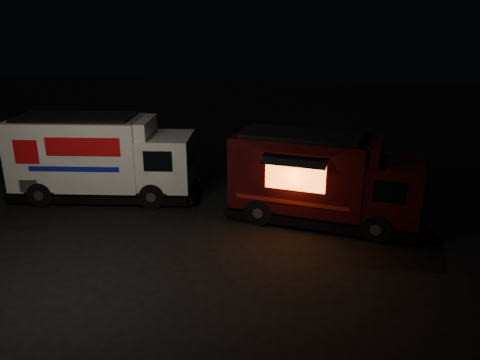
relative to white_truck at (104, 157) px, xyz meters
name	(u,v)px	position (x,y,z in m)	size (l,w,h in m)	color
ground	(185,238)	(3.84, -3.02, -1.55)	(80.00, 80.00, 0.00)	black
white_truck	(104,157)	(0.00, 0.00, 0.00)	(6.83, 2.33, 3.10)	white
red_truck	(325,179)	(8.02, -0.96, -0.09)	(6.28, 2.31, 2.92)	#36090C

